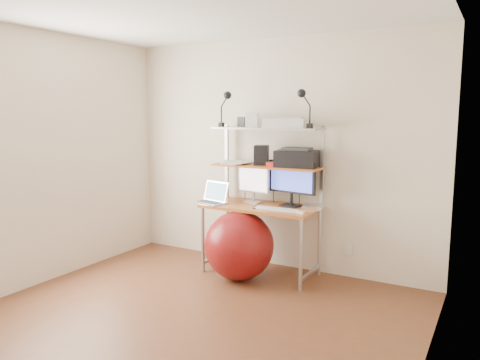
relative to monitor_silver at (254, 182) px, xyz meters
The scene contains 20 objects.
room 1.58m from the monitor_silver, 84.65° to the right, with size 3.60×3.60×3.60m.
computer_desk 0.15m from the monitor_silver, 18.16° to the right, with size 1.20×0.60×1.57m.
wall_outlet 1.22m from the monitor_silver, 13.26° to the left, with size 0.08×0.01×0.12m, color silver.
monitor_silver is the anchor object (origin of this frame).
monitor_black 0.44m from the monitor_silver, ahead, with size 0.55×0.19×0.55m.
laptop 0.47m from the monitor_silver, 147.15° to the right, with size 0.38×0.33×0.29m.
keyboard 0.49m from the monitor_silver, 31.58° to the right, with size 0.44×0.13×0.01m, color silver.
mouse 0.74m from the monitor_silver, 22.97° to the right, with size 0.08×0.05×0.02m, color silver.
mac_mini 0.71m from the monitor_silver, ahead, with size 0.20×0.20×0.04m, color silver.
phone 0.36m from the monitor_silver, 55.03° to the right, with size 0.07×0.12×0.01m, color black.
printer 0.56m from the monitor_silver, ahead, with size 0.44×0.33×0.20m.
nas_cube 0.30m from the monitor_silver, 22.27° to the left, with size 0.14×0.14×0.21m, color black.
red_box 0.36m from the monitor_silver, 12.51° to the right, with size 0.17×0.11×0.05m, color red.
scanner 0.74m from the monitor_silver, ahead, with size 0.47×0.36×0.11m.
box_white 0.66m from the monitor_silver, 103.40° to the right, with size 0.13×0.11×0.15m, color silver.
box_grey 0.67m from the monitor_silver, 154.47° to the left, with size 0.11×0.11×0.11m, color #303033.
clip_lamp_left 0.92m from the monitor_silver, 169.57° to the right, with size 0.15×0.08×0.38m.
clip_lamp_right 1.04m from the monitor_silver, ahead, with size 0.15×0.08×0.38m.
exercise_ball 0.71m from the monitor_silver, 85.18° to the right, with size 0.71×0.71×0.71m, color maroon.
paper_stack 0.31m from the monitor_silver, behind, with size 0.36×0.39×0.02m.
Camera 1 is at (2.17, -2.86, 1.70)m, focal length 35.00 mm.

